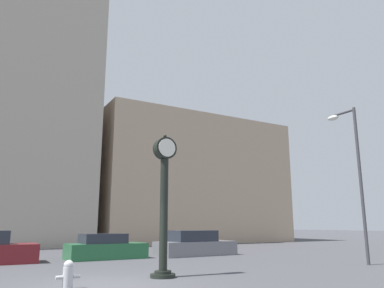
% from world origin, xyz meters
% --- Properties ---
extents(ground_plane, '(200.00, 200.00, 0.00)m').
position_xyz_m(ground_plane, '(0.00, 0.00, 0.00)').
color(ground_plane, '#424247').
extents(building_storefront_row, '(19.49, 12.00, 12.22)m').
position_xyz_m(building_storefront_row, '(15.53, 24.00, 6.11)').
color(building_storefront_row, tan).
rests_on(building_storefront_row, ground_plane).
extents(street_clock, '(0.83, 0.83, 4.79)m').
position_xyz_m(street_clock, '(2.09, 0.53, 2.51)').
color(street_clock, black).
rests_on(street_clock, ground_plane).
extents(car_green, '(3.95, 1.88, 1.25)m').
position_xyz_m(car_green, '(2.49, 8.15, 0.53)').
color(car_green, '#236038').
rests_on(car_green, ground_plane).
extents(car_grey, '(4.61, 2.11, 1.37)m').
position_xyz_m(car_grey, '(7.52, 7.81, 0.57)').
color(car_grey, slate).
rests_on(car_grey, ground_plane).
extents(fire_hydrant_near, '(0.63, 0.27, 0.75)m').
position_xyz_m(fire_hydrant_near, '(-1.09, -0.26, 0.38)').
color(fire_hydrant_near, '#B7B7BC').
rests_on(fire_hydrant_near, ground_plane).
extents(street_lamp_right, '(0.36, 1.57, 7.05)m').
position_xyz_m(street_lamp_right, '(11.46, 0.06, 4.62)').
color(street_lamp_right, '#38383D').
rests_on(street_lamp_right, ground_plane).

